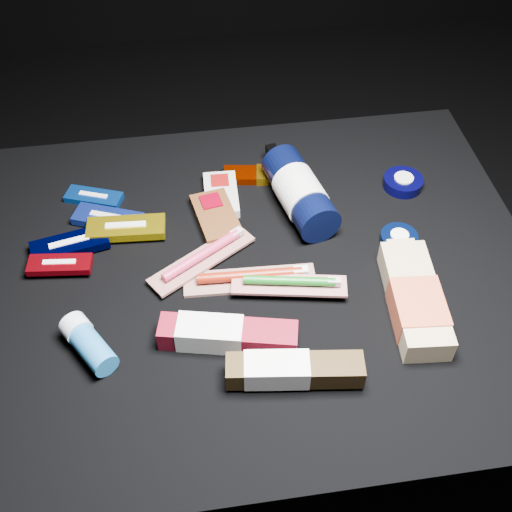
{
  "coord_description": "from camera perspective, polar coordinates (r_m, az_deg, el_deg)",
  "views": [
    {
      "loc": [
        -0.09,
        -0.7,
        1.21
      ],
      "look_at": [
        0.01,
        0.01,
        0.42
      ],
      "focal_mm": 45.0,
      "sensor_mm": 36.0,
      "label": 1
    }
  ],
  "objects": [
    {
      "name": "clif_bar_0",
      "position": [
        1.15,
        -3.64,
        3.63
      ],
      "size": [
        0.09,
        0.13,
        0.02
      ],
      "rotation": [
        0.0,
        0.0,
        0.18
      ],
      "color": "#542C13",
      "rests_on": "cloth_table"
    },
    {
      "name": "toothpaste_carton_red",
      "position": [
        0.97,
        -3.07,
        -6.99
      ],
      "size": [
        0.21,
        0.09,
        0.04
      ],
      "rotation": [
        0.0,
        0.0,
        -0.22
      ],
      "color": "maroon",
      "rests_on": "cloth_table"
    },
    {
      "name": "deodorant_stick",
      "position": [
        0.99,
        -14.69,
        -7.52
      ],
      "size": [
        0.09,
        0.11,
        0.04
      ],
      "rotation": [
        0.0,
        0.0,
        0.56
      ],
      "color": "#1F6DAF",
      "rests_on": "cloth_table"
    },
    {
      "name": "toothbrush_pack_1",
      "position": [
        1.08,
        -4.72,
        -0.06
      ],
      "size": [
        0.19,
        0.14,
        0.02
      ],
      "rotation": [
        0.0,
        0.0,
        0.57
      ],
      "color": "#A39D97",
      "rests_on": "cloth_table"
    },
    {
      "name": "luna_bar_2",
      "position": [
        1.14,
        -16.21,
        0.95
      ],
      "size": [
        0.14,
        0.08,
        0.02
      ],
      "rotation": [
        0.0,
        0.0,
        0.21
      ],
      "color": "black",
      "rests_on": "cloth_table"
    },
    {
      "name": "luna_bar_0",
      "position": [
        1.23,
        -14.21,
        5.09
      ],
      "size": [
        0.11,
        0.07,
        0.01
      ],
      "rotation": [
        0.0,
        0.0,
        -0.36
      ],
      "color": "#0B42A6",
      "rests_on": "cloth_table"
    },
    {
      "name": "cream_tin_lower",
      "position": [
        1.14,
        12.58,
        1.52
      ],
      "size": [
        0.06,
        0.06,
        0.02
      ],
      "rotation": [
        0.0,
        0.0,
        0.25
      ],
      "color": "black",
      "rests_on": "cloth_table"
    },
    {
      "name": "luna_bar_4",
      "position": [
        1.11,
        -17.03,
        -0.72
      ],
      "size": [
        0.11,
        0.05,
        0.01
      ],
      "rotation": [
        0.0,
        0.0,
        -0.11
      ],
      "color": "maroon",
      "rests_on": "cloth_table"
    },
    {
      "name": "clif_bar_2",
      "position": [
        1.17,
        4.51,
        4.52
      ],
      "size": [
        0.09,
        0.14,
        0.02
      ],
      "rotation": [
        0.0,
        0.0,
        0.2
      ],
      "color": "tan",
      "rests_on": "cloth_table"
    },
    {
      "name": "toothbrush_pack_0",
      "position": [
        1.05,
        -0.39,
        -1.95
      ],
      "size": [
        0.22,
        0.06,
        0.02
      ],
      "rotation": [
        0.0,
        0.0,
        -0.05
      ],
      "color": "#A8A39E",
      "rests_on": "cloth_table"
    },
    {
      "name": "ground",
      "position": [
        1.4,
        -0.56,
        -11.98
      ],
      "size": [
        3.0,
        3.0,
        0.0
      ],
      "primitive_type": "plane",
      "color": "black",
      "rests_on": "ground"
    },
    {
      "name": "power_bar",
      "position": [
        1.23,
        0.68,
        7.2
      ],
      "size": [
        0.14,
        0.06,
        0.02
      ],
      "rotation": [
        0.0,
        0.0,
        -0.16
      ],
      "color": "#681200",
      "rests_on": "cloth_table"
    },
    {
      "name": "toothpaste_carton_green",
      "position": [
        0.93,
        2.89,
        -10.09
      ],
      "size": [
        0.2,
        0.07,
        0.04
      ],
      "rotation": [
        0.0,
        0.0,
        -0.13
      ],
      "color": "#35240E",
      "rests_on": "cloth_table"
    },
    {
      "name": "cream_tin_upper",
      "position": [
        1.24,
        12.93,
        6.41
      ],
      "size": [
        0.07,
        0.07,
        0.02
      ],
      "rotation": [
        0.0,
        0.0,
        0.43
      ],
      "color": "black",
      "rests_on": "cloth_table"
    },
    {
      "name": "cloth_table",
      "position": [
        1.23,
        -0.63,
        -7.3
      ],
      "size": [
        0.98,
        0.78,
        0.4
      ],
      "primitive_type": "cube",
      "color": "black",
      "rests_on": "ground"
    },
    {
      "name": "toothbrush_pack_2",
      "position": [
        1.03,
        3.12,
        -2.43
      ],
      "size": [
        0.19,
        0.08,
        0.02
      ],
      "rotation": [
        0.0,
        0.0,
        -0.18
      ],
      "color": "#BCB6AF",
      "rests_on": "cloth_table"
    },
    {
      "name": "luna_bar_3",
      "position": [
        1.14,
        -11.46,
        2.44
      ],
      "size": [
        0.14,
        0.06,
        0.02
      ],
      "rotation": [
        0.0,
        0.0,
        -0.07
      ],
      "color": "#AB910A",
      "rests_on": "cloth_table"
    },
    {
      "name": "luna_bar_1",
      "position": [
        1.17,
        -13.0,
        3.25
      ],
      "size": [
        0.13,
        0.09,
        0.02
      ],
      "rotation": [
        0.0,
        0.0,
        -0.38
      ],
      "color": "#1831A8",
      "rests_on": "cloth_table"
    },
    {
      "name": "bodywash_bottle",
      "position": [
        1.03,
        13.94,
        -3.87
      ],
      "size": [
        0.09,
        0.22,
        0.05
      ],
      "rotation": [
        0.0,
        0.0,
        -0.09
      ],
      "color": "#D1B889",
      "rests_on": "cloth_table"
    },
    {
      "name": "lotion_bottle",
      "position": [
        1.15,
        3.9,
        5.68
      ],
      "size": [
        0.11,
        0.25,
        0.08
      ],
      "rotation": [
        0.0,
        0.0,
        0.21
      ],
      "color": "black",
      "rests_on": "cloth_table"
    },
    {
      "name": "clif_bar_1",
      "position": [
        1.2,
        -3.14,
        5.62
      ],
      "size": [
        0.06,
        0.11,
        0.02
      ],
      "rotation": [
        0.0,
        0.0,
        -0.04
      ],
      "color": "beige",
      "rests_on": "cloth_table"
    }
  ]
}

